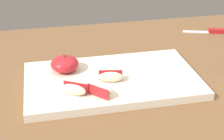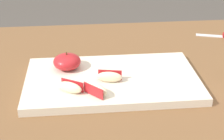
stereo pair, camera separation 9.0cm
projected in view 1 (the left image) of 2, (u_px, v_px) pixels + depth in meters
name	position (u px, v px, depth m)	size (l,w,h in m)	color
dining_table	(117.00, 110.00, 1.00)	(1.30, 0.84, 0.78)	brown
cutting_board	(112.00, 80.00, 0.91)	(0.45, 0.26, 0.02)	beige
apple_half_skin_up	(65.00, 64.00, 0.93)	(0.07, 0.07, 0.05)	#B21E23
apple_wedge_front	(74.00, 90.00, 0.82)	(0.07, 0.05, 0.03)	beige
apple_wedge_left	(101.00, 90.00, 0.82)	(0.06, 0.06, 0.03)	beige
apple_wedge_near_knife	(111.00, 77.00, 0.88)	(0.07, 0.03, 0.03)	beige
paring_knife	(215.00, 31.00, 1.24)	(0.16, 0.06, 0.01)	silver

